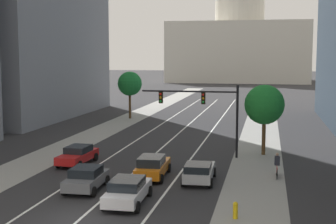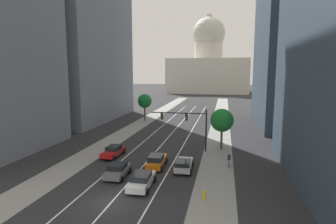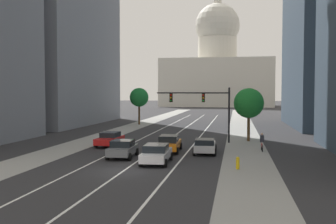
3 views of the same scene
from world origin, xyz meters
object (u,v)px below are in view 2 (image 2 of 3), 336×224
car_orange (157,161)px  street_tree_far_right (222,120)px  cyclist (229,160)px  fire_hydrant (204,195)px  street_tree_near_left (145,101)px  capitol_building (208,67)px  car_gray (118,170)px  traffic_signal_mast (187,121)px  car_red (113,151)px  car_white (142,180)px  car_silver (184,165)px

car_orange → street_tree_far_right: 12.58m
cyclist → car_orange: bearing=101.7°
fire_hydrant → street_tree_near_left: street_tree_near_left is taller
car_orange → fire_hydrant: 9.70m
capitol_building → cyclist: bearing=-85.4°
car_gray → traffic_signal_mast: bearing=-28.8°
capitol_building → cyclist: capitol_building is taller
street_tree_far_right → car_orange: bearing=-128.0°
car_red → fire_hydrant: 16.49m
car_gray → car_orange: bearing=-42.1°
traffic_signal_mast → street_tree_near_left: size_ratio=1.29×
car_white → street_tree_far_right: street_tree_far_right is taller
street_tree_far_right → capitol_building: bearing=94.5°
car_red → car_silver: (9.99, -3.48, 0.00)m
capitol_building → car_gray: bearing=-90.7°
traffic_signal_mast → car_red: bearing=-152.3°
car_orange → capitol_building: bearing=-1.6°
car_silver → traffic_signal_mast: 9.10m
car_gray → cyclist: (11.77, 5.76, 0.08)m
car_white → street_tree_near_left: (-10.29, 36.26, 3.85)m
car_white → traffic_signal_mast: bearing=-12.5°
car_silver → car_orange: (-3.33, 0.59, 0.06)m
capitol_building → street_tree_far_right: size_ratio=7.19×
car_silver → street_tree_near_left: bearing=21.7°
capitol_building → traffic_signal_mast: (4.30, -118.60, -10.11)m
capitol_building → car_gray: capitol_building is taller
car_silver → street_tree_near_left: street_tree_near_left is taller
fire_hydrant → street_tree_far_right: street_tree_far_right is taller
car_red → traffic_signal_mast: (9.29, 4.87, 3.55)m
car_silver → cyclist: (5.11, 2.44, 0.11)m
cyclist → car_silver: bearing=114.8°
car_orange → fire_hydrant: bearing=-142.6°
car_silver → street_tree_far_right: bearing=-24.3°
capitol_building → cyclist: (10.11, -124.51, -13.56)m
car_orange → street_tree_near_left: size_ratio=0.76×
car_gray → fire_hydrant: car_gray is taller
car_gray → car_red: bearing=24.3°
traffic_signal_mast → street_tree_near_left: (-12.93, 22.44, 0.33)m
capitol_building → traffic_signal_mast: 119.11m
capitol_building → car_orange: 127.09m
street_tree_far_right → traffic_signal_mast: bearing=-159.7°
traffic_signal_mast → street_tree_far_right: size_ratio=1.36×
car_red → car_orange: (6.66, -2.88, 0.06)m
car_white → street_tree_far_right: size_ratio=0.79×
cyclist → street_tree_far_right: 8.47m
cyclist → street_tree_near_left: bearing=32.8°
car_orange → cyclist: size_ratio=2.78×
capitol_building → car_white: capitol_building is taller
car_silver → car_orange: bearing=77.7°
car_white → car_orange: bearing=-1.7°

